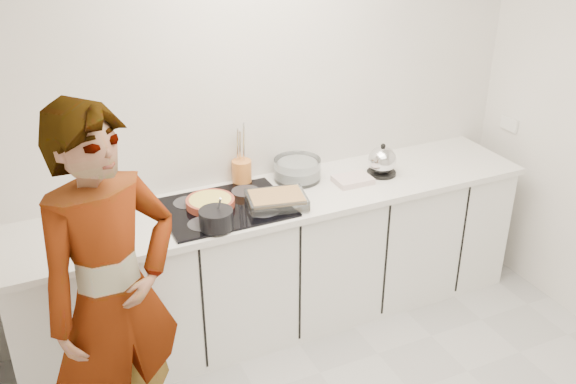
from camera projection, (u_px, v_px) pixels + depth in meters
name	position (u px, v px, depth m)	size (l,w,h in m)	color
wall_back	(258.00, 118.00, 3.92)	(3.60, 0.00, 2.60)	white
base_cabinets	(280.00, 263.00, 4.05)	(3.20, 0.58, 0.87)	white
countertop	(279.00, 199.00, 3.84)	(3.24, 0.64, 0.04)	white
hob	(225.00, 208.00, 3.68)	(0.72, 0.54, 0.01)	black
tart_dish	(210.00, 202.00, 3.68)	(0.37, 0.37, 0.05)	#A13F2A
saucepan	(216.00, 219.00, 3.44)	(0.19, 0.19, 0.18)	black
baking_dish	(277.00, 199.00, 3.68)	(0.38, 0.31, 0.06)	silver
mixing_bowl	(297.00, 170.00, 4.01)	(0.32, 0.32, 0.14)	silver
tea_towel	(353.00, 180.00, 3.99)	(0.23, 0.17, 0.04)	white
kettle	(382.00, 162.00, 4.07)	(0.19, 0.19, 0.21)	black
utensil_crock	(242.00, 172.00, 3.96)	(0.12, 0.12, 0.15)	orange
cook	(113.00, 298.00, 2.88)	(0.68, 0.44, 1.86)	white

